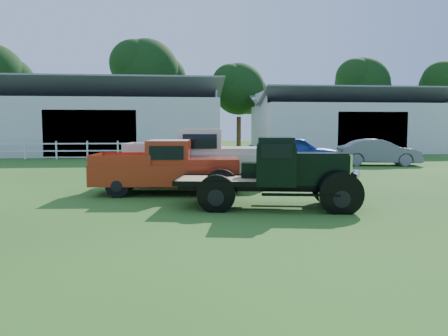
{
  "coord_description": "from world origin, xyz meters",
  "views": [
    {
      "loc": [
        -0.96,
        -9.85,
        2.08
      ],
      "look_at": [
        0.2,
        1.2,
        1.05
      ],
      "focal_mm": 35.0,
      "sensor_mm": 36.0,
      "label": 1
    }
  ],
  "objects_px": {
    "white_pickup": "(198,157)",
    "vintage_flatbed": "(272,172)",
    "misc_car_blue": "(294,151)",
    "red_pickup": "(166,167)",
    "misc_car_grey": "(378,152)"
  },
  "relations": [
    {
      "from": "vintage_flatbed",
      "to": "misc_car_blue",
      "type": "distance_m",
      "value": 12.26
    },
    {
      "from": "white_pickup",
      "to": "misc_car_blue",
      "type": "relative_size",
      "value": 1.12
    },
    {
      "from": "misc_car_blue",
      "to": "white_pickup",
      "type": "bearing_deg",
      "value": 141.41
    },
    {
      "from": "vintage_flatbed",
      "to": "white_pickup",
      "type": "xyz_separation_m",
      "value": [
        -1.69,
        4.85,
        0.08
      ]
    },
    {
      "from": "misc_car_grey",
      "to": "misc_car_blue",
      "type": "bearing_deg",
      "value": 103.86
    },
    {
      "from": "red_pickup",
      "to": "misc_car_grey",
      "type": "distance_m",
      "value": 14.7
    },
    {
      "from": "red_pickup",
      "to": "misc_car_grey",
      "type": "relative_size",
      "value": 1.07
    },
    {
      "from": "misc_car_blue",
      "to": "red_pickup",
      "type": "bearing_deg",
      "value": 143.93
    },
    {
      "from": "red_pickup",
      "to": "white_pickup",
      "type": "height_order",
      "value": "white_pickup"
    },
    {
      "from": "vintage_flatbed",
      "to": "misc_car_blue",
      "type": "height_order",
      "value": "vintage_flatbed"
    },
    {
      "from": "white_pickup",
      "to": "misc_car_blue",
      "type": "height_order",
      "value": "white_pickup"
    },
    {
      "from": "red_pickup",
      "to": "misc_car_blue",
      "type": "bearing_deg",
      "value": 58.78
    },
    {
      "from": "vintage_flatbed",
      "to": "red_pickup",
      "type": "height_order",
      "value": "vintage_flatbed"
    },
    {
      "from": "red_pickup",
      "to": "vintage_flatbed",
      "type": "bearing_deg",
      "value": -39.04
    },
    {
      "from": "white_pickup",
      "to": "vintage_flatbed",
      "type": "bearing_deg",
      "value": -64.87
    }
  ]
}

